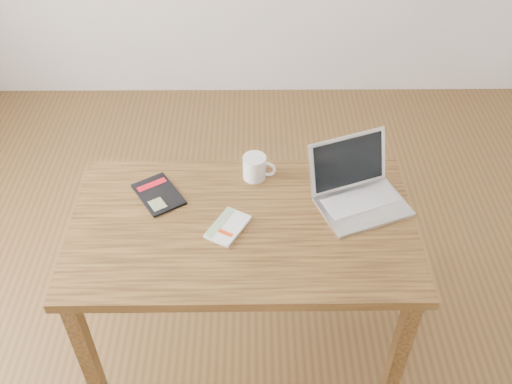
{
  "coord_description": "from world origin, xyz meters",
  "views": [
    {
      "loc": [
        0.06,
        -1.54,
        2.24
      ],
      "look_at": [
        0.07,
        -0.03,
        0.85
      ],
      "focal_mm": 40.0,
      "sensor_mm": 36.0,
      "label": 1
    }
  ],
  "objects_px": {
    "black_guidebook": "(158,194)",
    "laptop": "(358,190)",
    "desk": "(243,240)",
    "white_guidebook": "(228,227)",
    "coffee_mug": "(255,167)"
  },
  "relations": [
    {
      "from": "coffee_mug",
      "to": "laptop",
      "type": "bearing_deg",
      "value": -6.13
    },
    {
      "from": "white_guidebook",
      "to": "black_guidebook",
      "type": "xyz_separation_m",
      "value": [
        -0.27,
        0.18,
        -0.0
      ]
    },
    {
      "from": "desk",
      "to": "black_guidebook",
      "type": "bearing_deg",
      "value": 154.4
    },
    {
      "from": "white_guidebook",
      "to": "coffee_mug",
      "type": "height_order",
      "value": "coffee_mug"
    },
    {
      "from": "white_guidebook",
      "to": "black_guidebook",
      "type": "distance_m",
      "value": 0.33
    },
    {
      "from": "desk",
      "to": "laptop",
      "type": "xyz_separation_m",
      "value": [
        0.43,
        0.13,
        0.14
      ]
    },
    {
      "from": "black_guidebook",
      "to": "laptop",
      "type": "relative_size",
      "value": 0.62
    },
    {
      "from": "black_guidebook",
      "to": "laptop",
      "type": "distance_m",
      "value": 0.76
    },
    {
      "from": "laptop",
      "to": "coffee_mug",
      "type": "relative_size",
      "value": 3.05
    },
    {
      "from": "black_guidebook",
      "to": "desk",
      "type": "bearing_deg",
      "value": -57.95
    },
    {
      "from": "desk",
      "to": "white_guidebook",
      "type": "bearing_deg",
      "value": -155.83
    },
    {
      "from": "coffee_mug",
      "to": "black_guidebook",
      "type": "bearing_deg",
      "value": -151.32
    },
    {
      "from": "desk",
      "to": "laptop",
      "type": "bearing_deg",
      "value": 15.87
    },
    {
      "from": "desk",
      "to": "white_guidebook",
      "type": "relative_size",
      "value": 6.4
    },
    {
      "from": "black_guidebook",
      "to": "coffee_mug",
      "type": "relative_size",
      "value": 1.9
    }
  ]
}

